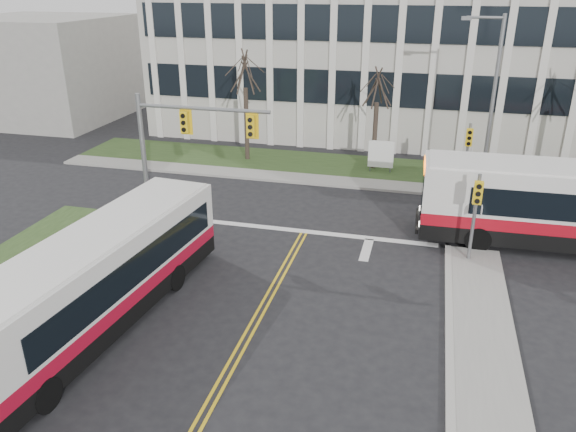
% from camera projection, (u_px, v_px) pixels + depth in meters
% --- Properties ---
extents(ground, '(120.00, 120.00, 0.00)m').
position_uv_depth(ground, '(250.00, 331.00, 18.63)').
color(ground, black).
rests_on(ground, ground).
extents(sidewalk_cross, '(44.00, 1.60, 0.14)m').
position_uv_depth(sidewalk_cross, '(421.00, 189.00, 31.01)').
color(sidewalk_cross, '#9E9B93').
rests_on(sidewalk_cross, ground).
extents(building_lawn, '(44.00, 5.00, 0.12)m').
position_uv_depth(building_lawn, '(423.00, 173.00, 33.51)').
color(building_lawn, '#2C431C').
rests_on(building_lawn, ground).
extents(office_building, '(40.00, 16.00, 12.00)m').
position_uv_depth(office_building, '(436.00, 48.00, 41.89)').
color(office_building, '#B9B5AB').
rests_on(office_building, ground).
extents(building_annex, '(12.00, 12.00, 8.00)m').
position_uv_depth(building_annex, '(46.00, 68.00, 46.18)').
color(building_annex, '#9E9B93').
rests_on(building_annex, ground).
extents(mast_arm_signal, '(6.11, 0.38, 6.20)m').
position_uv_depth(mast_arm_signal, '(176.00, 140.00, 24.63)').
color(mast_arm_signal, slate).
rests_on(mast_arm_signal, ground).
extents(signal_pole_near, '(0.34, 0.39, 3.80)m').
position_uv_depth(signal_pole_near, '(476.00, 206.00, 22.16)').
color(signal_pole_near, slate).
rests_on(signal_pole_near, ground).
extents(signal_pole_far, '(0.34, 0.39, 3.80)m').
position_uv_depth(signal_pole_far, '(468.00, 148.00, 29.73)').
color(signal_pole_far, slate).
rests_on(signal_pole_far, ground).
extents(streetlight, '(2.15, 0.25, 9.20)m').
position_uv_depth(streetlight, '(490.00, 95.00, 29.21)').
color(streetlight, slate).
rests_on(streetlight, ground).
extents(directory_sign, '(1.50, 0.12, 2.00)m').
position_uv_depth(directory_sign, '(381.00, 155.00, 33.20)').
color(directory_sign, slate).
rests_on(directory_sign, ground).
extents(tree_left, '(1.80, 1.80, 7.70)m').
position_uv_depth(tree_left, '(245.00, 73.00, 33.89)').
color(tree_left, '#42352B').
rests_on(tree_left, ground).
extents(tree_mid, '(1.80, 1.80, 6.82)m').
position_uv_depth(tree_mid, '(378.00, 89.00, 32.49)').
color(tree_mid, '#42352B').
rests_on(tree_mid, ground).
extents(bus_main, '(3.72, 12.18, 3.20)m').
position_uv_depth(bus_main, '(94.00, 285.00, 18.27)').
color(bus_main, silver).
rests_on(bus_main, ground).
extents(newspaper_box_red, '(0.63, 0.60, 0.95)m').
position_uv_depth(newspaper_box_red, '(56.00, 267.00, 21.76)').
color(newspaper_box_red, '#A51520').
rests_on(newspaper_box_red, ground).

